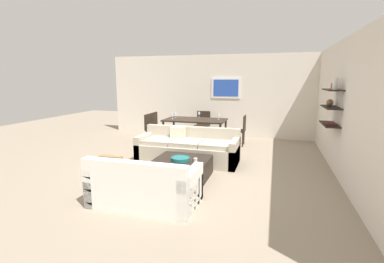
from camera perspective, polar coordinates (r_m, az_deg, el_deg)
The scene contains 17 objects.
ground_plane at distance 6.29m, azimuth -0.55°, elevation -7.06°, with size 18.00×18.00×0.00m, color gray.
back_wall_unit at distance 9.38m, azimuth 7.62°, elevation 7.17°, with size 8.40×0.09×2.70m.
right_wall_shelf_unit at distance 6.47m, azimuth 27.85°, elevation 4.44°, with size 0.34×8.20×2.70m.
sofa_beige at distance 6.55m, azimuth -0.83°, elevation -3.66°, with size 2.33×0.90×0.78m.
loveseat_white at distance 4.45m, azimuth -9.71°, elevation -10.90°, with size 1.61×0.90×0.78m.
coffee_table at distance 5.49m, azimuth -2.28°, elevation -7.67°, with size 1.05×1.06×0.38m.
decorative_bowl at distance 5.37m, azimuth -2.38°, elevation -5.55°, with size 0.36×0.36×0.07m.
candle_jar at distance 5.30m, azimuth 0.71°, elevation -5.78°, with size 0.07×0.07×0.07m, color silver.
dining_table at distance 8.21m, azimuth 0.65°, elevation 2.06°, with size 1.79×0.99×0.75m.
dining_chair_head at distance 9.10m, azimuth 2.21°, elevation 1.77°, with size 0.44×0.44×0.88m.
dining_chair_left_far at distance 8.88m, azimuth -7.04°, elevation 1.47°, with size 0.44×0.44×0.88m.
dining_chair_left_near at distance 8.48m, azimuth -8.25°, elevation 1.01°, with size 0.44×0.44×0.88m.
dining_chair_right_far at distance 8.20m, azimuth 9.85°, elevation 0.63°, with size 0.44×0.44×0.88m.
wine_glass_left_near at distance 8.28m, azimuth -4.03°, elevation 3.36°, with size 0.07×0.07×0.16m.
wine_glass_right_far at distance 8.15m, azimuth 5.42°, elevation 3.26°, with size 0.08×0.08×0.16m.
wine_glass_left_far at distance 8.51m, azimuth -3.45°, elevation 3.54°, with size 0.08×0.08×0.16m.
wine_glass_head at distance 8.60m, azimuth 1.46°, elevation 3.71°, with size 0.06×0.06×0.17m.
Camera 1 is at (1.77, -5.72, 1.92)m, focal length 26.13 mm.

